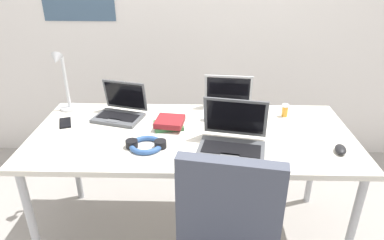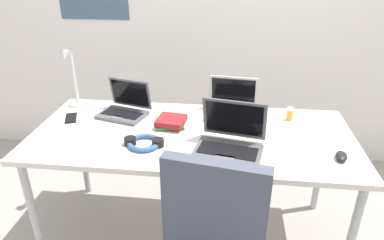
% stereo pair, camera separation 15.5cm
% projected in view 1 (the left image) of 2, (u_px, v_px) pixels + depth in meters
% --- Properties ---
extents(ground_plane, '(12.00, 12.00, 0.00)m').
position_uv_depth(ground_plane, '(192.00, 232.00, 2.28)').
color(ground_plane, gray).
extents(wall_back, '(6.00, 0.13, 2.60)m').
position_uv_depth(wall_back, '(195.00, 3.00, 2.70)').
color(wall_back, silver).
rests_on(wall_back, ground_plane).
extents(desk, '(1.80, 0.80, 0.74)m').
position_uv_depth(desk, '(192.00, 141.00, 1.98)').
color(desk, silver).
rests_on(desk, ground_plane).
extents(desk_lamp, '(0.12, 0.18, 0.40)m').
position_uv_depth(desk_lamp, '(64.00, 82.00, 2.14)').
color(desk_lamp, silver).
rests_on(desk_lamp, desk).
extents(laptop_by_keyboard, '(0.33, 0.29, 0.21)m').
position_uv_depth(laptop_by_keyboard, '(120.00, 111.00, 2.12)').
color(laptop_by_keyboard, '#515459').
rests_on(laptop_by_keyboard, desk).
extents(laptop_back_right, '(0.33, 0.28, 0.23)m').
position_uv_depth(laptop_back_right, '(227.00, 106.00, 2.18)').
color(laptop_back_right, '#B7BABC').
rests_on(laptop_back_right, desk).
extents(laptop_near_lamp, '(0.38, 0.35, 0.25)m').
position_uv_depth(laptop_near_lamp, '(232.00, 140.00, 1.78)').
color(laptop_near_lamp, '#515459').
rests_on(laptop_near_lamp, desk).
extents(computer_mouse, '(0.08, 0.11, 0.03)m').
position_uv_depth(computer_mouse, '(341.00, 149.00, 1.76)').
color(computer_mouse, black).
rests_on(computer_mouse, desk).
extents(cell_phone, '(0.11, 0.15, 0.01)m').
position_uv_depth(cell_phone, '(65.00, 123.00, 2.06)').
color(cell_phone, black).
rests_on(cell_phone, desk).
extents(headphones, '(0.21, 0.18, 0.04)m').
position_uv_depth(headphones, '(146.00, 145.00, 1.81)').
color(headphones, '#335999').
rests_on(headphones, desk).
extents(pill_bottle, '(0.04, 0.04, 0.08)m').
position_uv_depth(pill_bottle, '(285.00, 110.00, 2.14)').
color(pill_bottle, gold).
rests_on(pill_bottle, desk).
extents(book_stack, '(0.19, 0.18, 0.05)m').
position_uv_depth(book_stack, '(169.00, 123.00, 2.01)').
color(book_stack, '#336638').
rests_on(book_stack, desk).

